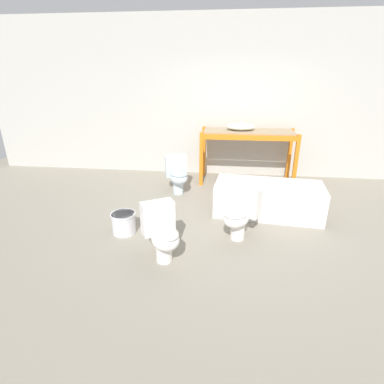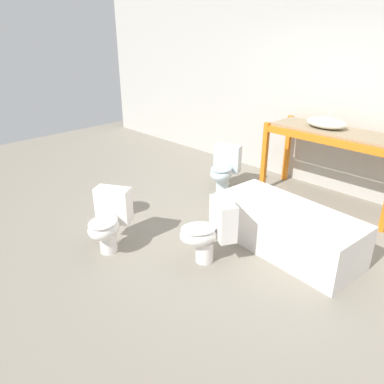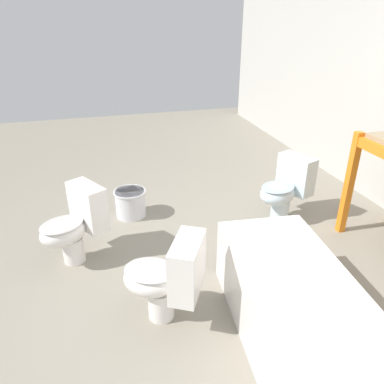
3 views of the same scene
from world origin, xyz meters
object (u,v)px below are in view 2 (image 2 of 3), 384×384
toilet_near (209,230)px  bucket_white (117,203)px  toilet_extra (108,220)px  sink_basin (326,123)px  bathtub_main (287,226)px  toilet_far (224,168)px

toilet_near → bucket_white: toilet_near is taller
toilet_near → toilet_extra: same height
toilet_near → sink_basin: bearing=118.0°
toilet_near → bathtub_main: bearing=88.5°
bathtub_main → toilet_far: bearing=160.3°
toilet_extra → bucket_white: toilet_extra is taller
bucket_white → toilet_extra: bearing=-39.7°
bathtub_main → toilet_far: size_ratio=2.47×
toilet_extra → bucket_white: (-0.67, 0.56, -0.22)m
sink_basin → toilet_near: sink_basin is taller
bathtub_main → toilet_near: 0.91m
bathtub_main → toilet_extra: (-1.40, -1.41, 0.08)m
toilet_near → toilet_far: (-1.11, 1.53, 0.00)m
toilet_far → toilet_extra: bearing=-106.6°
sink_basin → toilet_extra: size_ratio=0.79×
toilet_far → toilet_extra: same height
sink_basin → toilet_extra: sink_basin is taller
bathtub_main → bucket_white: (-2.08, -0.85, -0.14)m
bucket_white → bathtub_main: bearing=22.3°
toilet_extra → sink_basin: bearing=41.5°
toilet_near → bucket_white: (-1.62, -0.07, -0.22)m
bucket_white → sink_basin: bearing=54.9°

